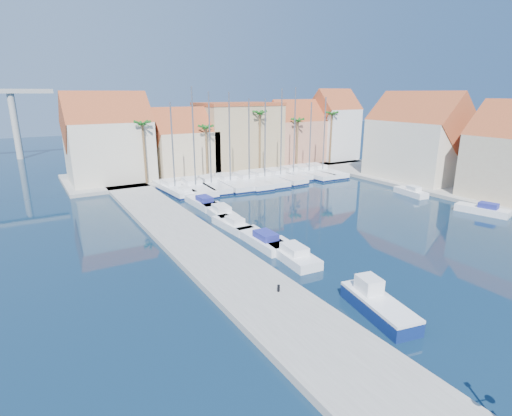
{
  "coord_description": "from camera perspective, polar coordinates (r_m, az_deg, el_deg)",
  "views": [
    {
      "loc": [
        -21.87,
        -17.34,
        13.73
      ],
      "look_at": [
        -3.03,
        14.49,
        3.0
      ],
      "focal_mm": 28.0,
      "sensor_mm": 36.0,
      "label": 1
    }
  ],
  "objects": [
    {
      "name": "motorboat_west_2",
      "position": [
        41.72,
        -3.35,
        -2.33
      ],
      "size": [
        2.14,
        5.8,
        1.4
      ],
      "rotation": [
        0.0,
        0.0,
        0.06
      ],
      "color": "white",
      "rests_on": "ground"
    },
    {
      "name": "motorboat_west_0",
      "position": [
        34.56,
        4.97,
        -6.38
      ],
      "size": [
        2.66,
        6.95,
        1.4
      ],
      "rotation": [
        0.0,
        0.0,
        -0.07
      ],
      "color": "white",
      "rests_on": "ground"
    },
    {
      "name": "sailboat_0",
      "position": [
        58.19,
        -11.71,
        2.78
      ],
      "size": [
        3.32,
        10.29,
        12.53
      ],
      "rotation": [
        0.0,
        0.0,
        0.06
      ],
      "color": "white",
      "rests_on": "ground"
    },
    {
      "name": "sailboat_8",
      "position": [
        68.98,
        7.21,
        5.04
      ],
      "size": [
        3.51,
        11.69,
        12.22
      ],
      "rotation": [
        0.0,
        0.0,
        0.04
      ],
      "color": "white",
      "rests_on": "ground"
    },
    {
      "name": "sailboat_3",
      "position": [
        61.05,
        -3.93,
        3.7
      ],
      "size": [
        3.64,
        11.76,
        13.82
      ],
      "rotation": [
        0.0,
        0.0,
        -0.05
      ],
      "color": "white",
      "rests_on": "ground"
    },
    {
      "name": "shore_north",
      "position": [
        73.94,
        -4.56,
        5.62
      ],
      "size": [
        54.0,
        16.0,
        0.5
      ],
      "primitive_type": "cube",
      "color": "gray",
      "rests_on": "ground"
    },
    {
      "name": "bollard",
      "position": [
        28.11,
        3.24,
        -11.38
      ],
      "size": [
        0.19,
        0.19,
        0.48
      ],
      "primitive_type": "cylinder",
      "color": "black",
      "rests_on": "quay_west"
    },
    {
      "name": "sailboat_1",
      "position": [
        58.63,
        -8.82,
        3.02
      ],
      "size": [
        4.01,
        12.19,
        14.55
      ],
      "rotation": [
        0.0,
        0.0,
        -0.07
      ],
      "color": "white",
      "rests_on": "ground"
    },
    {
      "name": "palm_4",
      "position": [
        78.92,
        10.8,
        12.86
      ],
      "size": [
        2.6,
        2.6,
        10.65
      ],
      "color": "brown",
      "rests_on": "shore_north"
    },
    {
      "name": "palm_3",
      "position": [
        73.97,
        5.98,
        12.12
      ],
      "size": [
        2.6,
        2.6,
        9.65
      ],
      "color": "brown",
      "rests_on": "shore_north"
    },
    {
      "name": "sailboat_2",
      "position": [
        59.83,
        -6.6,
        3.38
      ],
      "size": [
        3.66,
        11.13,
        13.87
      ],
      "rotation": [
        0.0,
        0.0,
        -0.07
      ],
      "color": "white",
      "rests_on": "ground"
    },
    {
      "name": "building_1",
      "position": [
        69.14,
        -10.31,
        8.91
      ],
      "size": [
        10.3,
        8.0,
        11.0
      ],
      "color": "#CAB08E",
      "rests_on": "shore_north"
    },
    {
      "name": "motorboat_west_4",
      "position": [
        50.42,
        -7.62,
        0.83
      ],
      "size": [
        2.2,
        6.54,
        1.4
      ],
      "rotation": [
        0.0,
        0.0,
        0.02
      ],
      "color": "white",
      "rests_on": "ground"
    },
    {
      "name": "palm_0",
      "position": [
        61.6,
        -15.91,
        11.24
      ],
      "size": [
        2.6,
        2.6,
        10.15
      ],
      "color": "brown",
      "rests_on": "shore_north"
    },
    {
      "name": "sailboat_5",
      "position": [
        63.76,
        0.97,
        4.26
      ],
      "size": [
        3.83,
        12.17,
        12.88
      ],
      "rotation": [
        0.0,
        0.0,
        -0.06
      ],
      "color": "white",
      "rests_on": "ground"
    },
    {
      "name": "motorboat_west_6",
      "position": [
        60.14,
        -12.54,
        3.09
      ],
      "size": [
        2.0,
        5.36,
        1.4
      ],
      "rotation": [
        0.0,
        0.0,
        0.06
      ],
      "color": "white",
      "rests_on": "ground"
    },
    {
      "name": "ground",
      "position": [
        31.1,
        19.09,
        -10.99
      ],
      "size": [
        260.0,
        260.0,
        0.0
      ],
      "primitive_type": "plane",
      "color": "#081D31",
      "rests_on": "ground"
    },
    {
      "name": "palm_1",
      "position": [
        64.97,
        -7.17,
        11.11
      ],
      "size": [
        2.6,
        2.6,
        9.15
      ],
      "color": "brown",
      "rests_on": "shore_north"
    },
    {
      "name": "sailboat_4",
      "position": [
        61.91,
        -1.26,
        3.9
      ],
      "size": [
        3.51,
        11.67,
        12.9
      ],
      "rotation": [
        0.0,
        0.0,
        -0.04
      ],
      "color": "white",
      "rests_on": "ground"
    },
    {
      "name": "quay_west",
      "position": [
        36.03,
        -7.43,
        -5.94
      ],
      "size": [
        6.0,
        77.0,
        0.5
      ],
      "primitive_type": "cube",
      "color": "gray",
      "rests_on": "ground"
    },
    {
      "name": "building_3",
      "position": [
        79.99,
        5.52,
        10.46
      ],
      "size": [
        10.3,
        8.0,
        12.0
      ],
      "color": "tan",
      "rests_on": "shore_north"
    },
    {
      "name": "building_6",
      "position": [
        68.28,
        22.03,
        8.96
      ],
      "size": [
        9.0,
        14.3,
        13.5
      ],
      "color": "beige",
      "rests_on": "shore_east"
    },
    {
      "name": "fishing_boat",
      "position": [
        27.44,
        16.95,
        -12.96
      ],
      "size": [
        3.09,
        6.24,
        2.09
      ],
      "rotation": [
        0.0,
        0.0,
        -0.19
      ],
      "color": "navy",
      "rests_on": "ground"
    },
    {
      "name": "building_0",
      "position": [
        65.82,
        -20.3,
        8.91
      ],
      "size": [
        12.3,
        9.0,
        13.5
      ],
      "color": "beige",
      "rests_on": "shore_north"
    },
    {
      "name": "motorboat_west_5",
      "position": [
        55.5,
        -10.26,
        2.13
      ],
      "size": [
        1.95,
        5.31,
        1.4
      ],
      "rotation": [
        0.0,
        0.0,
        0.05
      ],
      "color": "white",
      "rests_on": "ground"
    },
    {
      "name": "motorboat_west_3",
      "position": [
        46.26,
        -5.22,
        -0.5
      ],
      "size": [
        2.79,
        7.13,
        1.4
      ],
      "rotation": [
        0.0,
        0.0,
        -0.08
      ],
      "color": "white",
      "rests_on": "ground"
    },
    {
      "name": "shore_east",
      "position": [
        64.26,
        27.74,
        2.19
      ],
      "size": [
        12.0,
        60.0,
        0.5
      ],
      "primitive_type": "cube",
      "color": "gray",
      "rests_on": "ground"
    },
    {
      "name": "sailboat_6",
      "position": [
        65.44,
        3.16,
        4.56
      ],
      "size": [
        3.9,
        11.77,
        14.33
      ],
      "rotation": [
        0.0,
        0.0,
        0.07
      ],
      "color": "white",
      "rests_on": "ground"
    },
    {
      "name": "motorboat_east_0",
      "position": [
        53.94,
        29.7,
        -0.19
      ],
      "size": [
        3.24,
        6.01,
        1.4
      ],
      "rotation": [
        0.0,
        0.0,
        0.26
      ],
      "color": "white",
      "rests_on": "ground"
    },
    {
      "name": "sailboat_7",
      "position": [
        67.85,
        5.13,
        4.98
      ],
      "size": [
        3.12,
        9.44,
        14.55
      ],
      "rotation": [
        0.0,
        0.0,
        -0.07
      ],
      "color": "white",
      "rests_on": "ground"
    },
    {
      "name": "building_4",
      "position": [
        84.73,
        10.98,
        11.31
      ],
      "size": [
        8.3,
        8.0,
        14.0
      ],
      "color": "white",
      "rests_on": "shore_north"
    },
    {
      "name": "building_2",
      "position": [
        74.44,
        -2.56,
        10.4
      ],
      "size": [
        14.2,
        10.2,
        11.5
      ],
      "color": "tan",
      "rests_on": "shore_north"
    },
    {
      "name": "palm_2",
      "position": [
        69.44,
        0.55,
        13.11
      ],
      "size": [
        2.6,
        2.6,
        11.15
      ],
      "color": "brown",
      "rests_on": "shore_north"
    },
    {
      "name": "sailboat_9",
      "position": [
        70.84,
        9.15,
        5.26
      ],
      "size": [
        3.62,
        11.9,
        13.02
      ],
      "rotation": [
        0.0,
        0.0,
        -0.04
      ],
      "color": "white",
      "rests_on": "ground"
    },
    {
      "name": "motorboat_east_1",
      "position": [
        59.32,
        21.29,
        2.18
      ],
      "size": [
        2.31,
        5.25,
        1.4
      ],
      "rotation": [
        0.0,
        0.0,
        -0.14
      ],
      "color": "white",
      "rests_on": "ground"
    },
    {
      "name": "motorboat_west_1",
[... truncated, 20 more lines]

